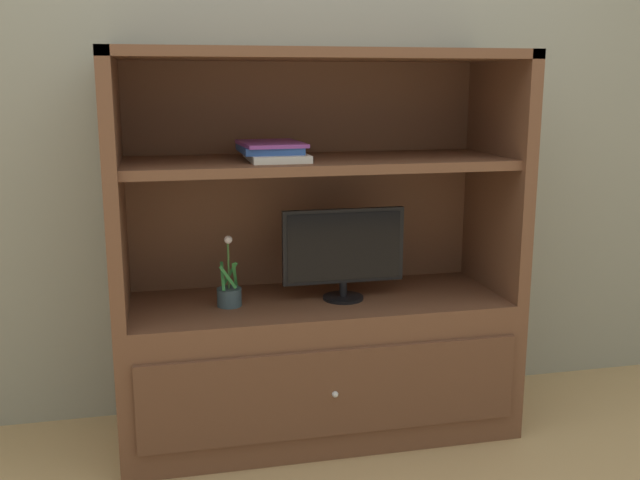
# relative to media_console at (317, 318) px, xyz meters

# --- Properties ---
(ground_plane) EXTENTS (8.00, 8.00, 0.00)m
(ground_plane) POSITION_rel_media_console_xyz_m (0.00, -0.41, -0.47)
(ground_plane) COLOR tan
(painted_rear_wall) EXTENTS (6.00, 0.10, 2.80)m
(painted_rear_wall) POSITION_rel_media_console_xyz_m (0.00, 0.34, 0.93)
(painted_rear_wall) COLOR gray
(painted_rear_wall) RESTS_ON ground_plane
(media_console) EXTENTS (1.56, 0.59, 1.52)m
(media_console) POSITION_rel_media_console_xyz_m (0.00, 0.00, 0.00)
(media_console) COLOR brown
(media_console) RESTS_ON ground_plane
(tv_monitor) EXTENTS (0.49, 0.16, 0.36)m
(tv_monitor) POSITION_rel_media_console_xyz_m (0.10, -0.04, 0.28)
(tv_monitor) COLOR black
(tv_monitor) RESTS_ON media_console
(potted_plant) EXTENTS (0.09, 0.11, 0.28)m
(potted_plant) POSITION_rel_media_console_xyz_m (-0.35, -0.03, 0.13)
(potted_plant) COLOR #384C56
(potted_plant) RESTS_ON media_console
(magazine_stack) EXTENTS (0.24, 0.34, 0.07)m
(magazine_stack) POSITION_rel_media_console_xyz_m (-0.17, -0.01, 0.67)
(magazine_stack) COLOR silver
(magazine_stack) RESTS_ON media_console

